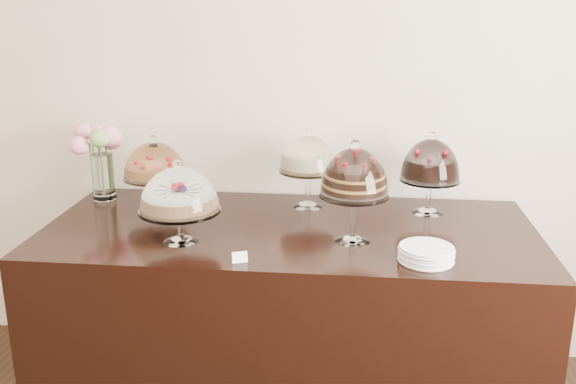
# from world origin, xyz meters

# --- Properties ---
(wall_back) EXTENTS (5.00, 0.04, 3.00)m
(wall_back) POSITION_xyz_m (0.00, 3.00, 1.50)
(wall_back) COLOR beige
(wall_back) RESTS_ON ground
(display_counter) EXTENTS (2.20, 1.00, 0.90)m
(display_counter) POSITION_xyz_m (0.12, 2.45, 0.45)
(display_counter) COLOR black
(display_counter) RESTS_ON ground
(cake_stand_sugar_sponge) EXTENTS (0.34, 0.34, 0.36)m
(cake_stand_sugar_sponge) POSITION_xyz_m (-0.31, 2.23, 1.11)
(cake_stand_sugar_sponge) COLOR white
(cake_stand_sugar_sponge) RESTS_ON display_counter
(cake_stand_choco_layer) EXTENTS (0.29, 0.29, 0.44)m
(cake_stand_choco_layer) POSITION_xyz_m (0.41, 2.31, 1.19)
(cake_stand_choco_layer) COLOR white
(cake_stand_choco_layer) RESTS_ON display_counter
(cake_stand_cheesecake) EXTENTS (0.29, 0.29, 0.39)m
(cake_stand_cheesecake) POSITION_xyz_m (0.18, 2.76, 1.15)
(cake_stand_cheesecake) COLOR white
(cake_stand_cheesecake) RESTS_ON display_counter
(cake_stand_dark_choco) EXTENTS (0.29, 0.29, 0.40)m
(cake_stand_dark_choco) POSITION_xyz_m (0.76, 2.72, 1.14)
(cake_stand_dark_choco) COLOR white
(cake_stand_dark_choco) RESTS_ON display_counter
(cake_stand_fruit_tart) EXTENTS (0.31, 0.31, 0.36)m
(cake_stand_fruit_tart) POSITION_xyz_m (-0.56, 2.67, 1.12)
(cake_stand_fruit_tart) COLOR white
(cake_stand_fruit_tart) RESTS_ON display_counter
(flower_vase) EXTENTS (0.24, 0.33, 0.39)m
(flower_vase) POSITION_xyz_m (-0.86, 2.77, 1.15)
(flower_vase) COLOR white
(flower_vase) RESTS_ON display_counter
(plate_stack) EXTENTS (0.21, 0.21, 0.06)m
(plate_stack) POSITION_xyz_m (0.70, 2.12, 0.93)
(plate_stack) COLOR white
(plate_stack) RESTS_ON display_counter
(price_card_left) EXTENTS (0.06, 0.04, 0.04)m
(price_card_left) POSITION_xyz_m (-0.02, 2.03, 0.92)
(price_card_left) COLOR white
(price_card_left) RESTS_ON display_counter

